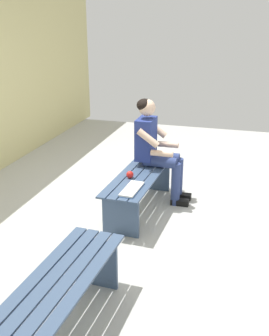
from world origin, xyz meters
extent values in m
cube|color=#B2B2AD|center=(1.04, 1.00, -0.02)|extent=(10.00, 7.00, 0.04)
cube|color=#384C6B|center=(-0.01, -0.17, 0.45)|extent=(1.51, 0.17, 0.02)
cube|color=#384C6B|center=(0.00, -0.06, 0.45)|extent=(1.51, 0.17, 0.02)
cube|color=#384C6B|center=(0.00, 0.06, 0.45)|extent=(1.51, 0.17, 0.02)
cube|color=#384C6B|center=(0.01, 0.17, 0.45)|extent=(1.51, 0.17, 0.02)
cube|color=#384C6B|center=(-0.63, 0.03, 0.22)|extent=(0.05, 0.40, 0.44)
cube|color=#384C6B|center=(0.63, -0.03, 0.22)|extent=(0.05, 0.40, 0.44)
cube|color=#384C6B|center=(2.06, -0.17, 0.45)|extent=(1.39, 0.16, 0.02)
cube|color=#384C6B|center=(2.07, -0.06, 0.45)|extent=(1.39, 0.16, 0.02)
cube|color=#384C6B|center=(2.07, 0.06, 0.45)|extent=(1.39, 0.16, 0.02)
cube|color=#384C6B|center=(2.08, 0.17, 0.45)|extent=(1.39, 0.16, 0.02)
cube|color=#384C6B|center=(1.50, 0.03, 0.22)|extent=(0.05, 0.40, 0.44)
cube|color=navy|center=(-0.35, -0.02, 0.78)|extent=(0.34, 0.20, 0.50)
sphere|color=beige|center=(-0.35, -0.01, 1.16)|extent=(0.20, 0.20, 0.20)
ellipsoid|color=black|center=(-0.35, -0.04, 1.19)|extent=(0.20, 0.19, 0.15)
cylinder|color=navy|center=(-0.44, 0.18, 0.53)|extent=(0.13, 0.40, 0.13)
cylinder|color=navy|center=(-0.26, 0.18, 0.53)|extent=(0.13, 0.40, 0.13)
cylinder|color=navy|center=(-0.44, 0.38, 0.27)|extent=(0.11, 0.11, 0.53)
cube|color=black|center=(-0.44, 0.44, 0.04)|extent=(0.10, 0.22, 0.07)
cylinder|color=navy|center=(-0.26, 0.38, 0.27)|extent=(0.11, 0.11, 0.53)
cube|color=black|center=(-0.26, 0.44, 0.04)|extent=(0.10, 0.22, 0.07)
cylinder|color=beige|center=(-0.56, 0.06, 0.85)|extent=(0.08, 0.28, 0.23)
cylinder|color=beige|center=(-0.53, 0.22, 0.67)|extent=(0.07, 0.26, 0.07)
cylinder|color=beige|center=(-0.14, 0.06, 0.85)|extent=(0.08, 0.28, 0.23)
cylinder|color=beige|center=(-0.17, 0.22, 0.67)|extent=(0.07, 0.26, 0.07)
sphere|color=red|center=(0.16, -0.07, 0.50)|extent=(0.08, 0.08, 0.08)
cube|color=white|center=(0.38, 0.05, 0.48)|extent=(0.21, 0.16, 0.02)
cube|color=white|center=(0.58, 0.04, 0.48)|extent=(0.21, 0.16, 0.02)
cube|color=#1E478C|center=(0.48, 0.05, 0.47)|extent=(0.42, 0.18, 0.01)
camera|label=1|loc=(4.23, 1.17, 2.20)|focal=43.58mm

